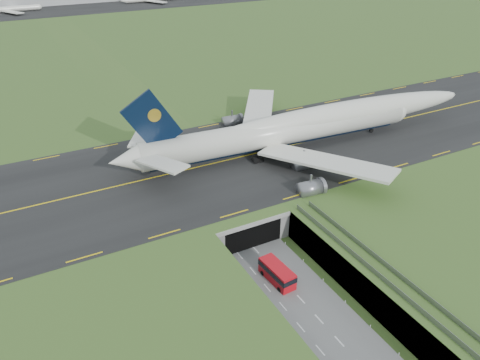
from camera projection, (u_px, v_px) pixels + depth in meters
ground at (275, 272)px, 83.49m from camera, size 900.00×900.00×0.00m
airfield_deck at (276, 259)px, 82.04m from camera, size 800.00×800.00×6.00m
trench_road at (299, 298)px, 77.66m from camera, size 12.00×75.00×0.20m
taxiway at (200, 167)px, 106.00m from camera, size 800.00×44.00×0.18m
tunnel_portal at (232, 212)px, 94.77m from camera, size 17.00×22.30×6.00m
guideway at (405, 296)px, 70.69m from camera, size 3.00×53.00×7.05m
jumbo_jet at (306, 126)px, 113.19m from camera, size 96.00×61.40×20.35m
shuttle_tram at (277, 273)px, 80.67m from camera, size 3.40×7.75×3.08m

